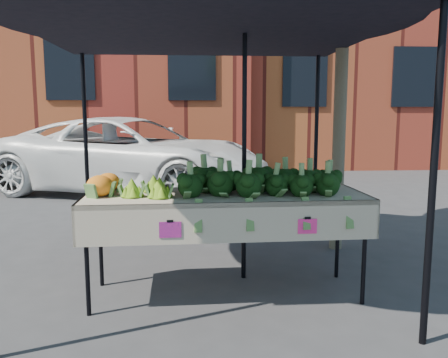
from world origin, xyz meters
The scene contains 10 objects.
ground centered at (0.00, 0.00, 0.00)m, with size 90.00×90.00×0.00m, color #313134.
table centered at (-0.23, 0.03, 0.45)m, with size 2.42×0.87×0.90m.
canopy centered at (-0.38, 0.51, 1.37)m, with size 3.16×3.16×2.74m, color black, non-canonical shape.
broccoli_heap centered at (0.09, 0.05, 1.04)m, with size 1.49×0.59×0.28m, color black.
romanesco_cluster centered at (-0.90, 0.01, 1.01)m, with size 0.45×0.49×0.22m, color #6DA520.
cauliflower_pair centered at (-1.27, 0.09, 1.00)m, with size 0.25×0.45×0.20m, color orange.
vehicle centered at (-1.71, 5.36, 2.71)m, with size 2.50×1.51×5.43m, color white.
street_tree centered at (1.17, 1.34, 2.10)m, with size 2.13×2.13×4.20m, color #1E4C14, non-canonical shape.
building_left centered at (-5.00, 12.00, 4.50)m, with size 12.00×8.00×9.00m, color maroon.
building_right centered at (7.00, 12.50, 4.25)m, with size 12.00×8.00×8.50m, color maroon.
Camera 1 is at (-0.51, -3.84, 1.59)m, focal length 36.89 mm.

